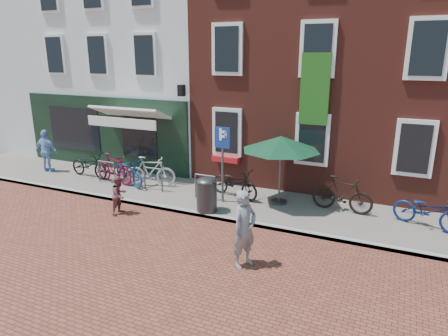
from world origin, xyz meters
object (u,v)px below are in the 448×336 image
at_px(litter_bin, 207,193).
at_px(woman, 244,229).
at_px(bicycle_4, 235,183).
at_px(bicycle_6, 428,211).
at_px(boy, 119,195).
at_px(bicycle_1, 114,169).
at_px(bicycle_0, 89,165).
at_px(parasol, 281,141).
at_px(cafe_person, 46,151).
at_px(bicycle_3, 150,171).
at_px(bicycle_5, 342,194).
at_px(parking_sign, 222,151).
at_px(bicycle_2, 129,171).

distance_m(litter_bin, woman, 3.18).
distance_m(bicycle_4, bicycle_6, 5.71).
relative_size(boy, bicycle_6, 0.63).
bearing_deg(bicycle_1, bicycle_0, 92.10).
xyz_separation_m(parasol, cafe_person, (-9.45, -0.41, -1.18)).
height_order(bicycle_3, bicycle_6, bicycle_3).
bearing_deg(bicycle_1, cafe_person, 98.60).
distance_m(boy, bicycle_5, 6.67).
relative_size(cafe_person, bicycle_4, 0.91).
bearing_deg(litter_bin, parasol, 40.89).
xyz_separation_m(parasol, bicycle_0, (-7.40, -0.31, -1.53)).
distance_m(parasol, woman, 4.09).
bearing_deg(bicycle_0, bicycle_4, -80.84).
xyz_separation_m(parking_sign, woman, (2.01, -3.24, -0.86)).
relative_size(bicycle_0, bicycle_3, 1.03).
distance_m(litter_bin, bicycle_1, 4.42).
bearing_deg(bicycle_1, boy, -127.70).
bearing_deg(woman, litter_bin, 65.60).
bearing_deg(woman, bicycle_0, 88.64).
distance_m(parking_sign, cafe_person, 7.83).
xyz_separation_m(litter_bin, bicycle_1, (-4.29, 1.04, -0.04)).
distance_m(bicycle_0, bicycle_2, 1.94).
bearing_deg(bicycle_3, bicycle_6, -108.12).
height_order(bicycle_2, bicycle_3, bicycle_3).
relative_size(bicycle_2, bicycle_6, 1.00).
distance_m(bicycle_0, bicycle_5, 9.33).
xyz_separation_m(bicycle_0, bicycle_5, (9.32, 0.41, 0.05)).
xyz_separation_m(bicycle_2, bicycle_3, (0.81, 0.17, 0.05)).
xyz_separation_m(litter_bin, bicycle_2, (-3.68, 1.12, -0.10)).
bearing_deg(bicycle_2, parasol, -60.54).
height_order(parasol, woman, parasol).
relative_size(parking_sign, bicycle_5, 1.35).
height_order(parasol, bicycle_6, parasol).
relative_size(parking_sign, bicycle_2, 1.31).
bearing_deg(bicycle_4, parking_sign, -179.89).
xyz_separation_m(bicycle_2, bicycle_4, (3.97, 0.36, 0.00)).
bearing_deg(bicycle_0, bicycle_5, -80.69).
bearing_deg(bicycle_4, boy, 149.12).
height_order(woman, bicycle_2, woman).
bearing_deg(litter_bin, bicycle_5, 23.94).
xyz_separation_m(parasol, bicycle_6, (4.22, -0.14, -1.53)).
relative_size(woman, bicycle_2, 0.97).
bearing_deg(bicycle_5, litter_bin, 119.08).
height_order(bicycle_1, bicycle_2, bicycle_1).
relative_size(parasol, bicycle_2, 1.31).
xyz_separation_m(bicycle_0, bicycle_1, (1.33, -0.18, 0.05)).
xyz_separation_m(bicycle_1, bicycle_4, (4.58, 0.43, -0.05)).
relative_size(boy, bicycle_1, 0.65).
height_order(parasol, bicycle_0, parasol).
relative_size(bicycle_0, bicycle_4, 1.00).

